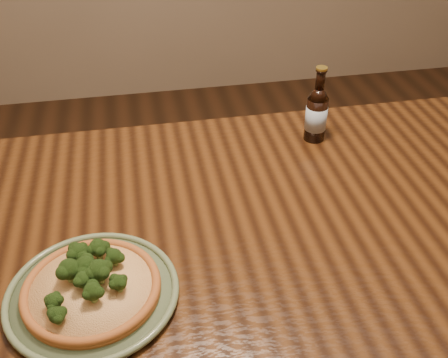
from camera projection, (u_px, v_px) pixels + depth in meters
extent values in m
cube|color=#41230D|center=(294.00, 216.00, 1.23)|extent=(1.60, 0.90, 0.04)
cylinder|color=#41230D|center=(26.00, 258.00, 1.64)|extent=(0.07, 0.07, 0.71)
cylinder|color=#637550|center=(93.00, 295.00, 1.00)|extent=(0.30, 0.30, 0.01)
torus|color=#637550|center=(92.00, 292.00, 1.00)|extent=(0.33, 0.33, 0.01)
torus|color=#637550|center=(92.00, 293.00, 1.00)|extent=(0.26, 0.26, 0.01)
cylinder|color=#B06027|center=(92.00, 291.00, 0.99)|extent=(0.26, 0.26, 0.01)
torus|color=#B06027|center=(91.00, 288.00, 0.99)|extent=(0.26, 0.26, 0.02)
cylinder|color=#FFED9B|center=(91.00, 288.00, 0.99)|extent=(0.23, 0.23, 0.01)
sphere|color=#294816|center=(86.00, 266.00, 0.99)|extent=(0.05, 0.05, 0.04)
sphere|color=#294816|center=(93.00, 291.00, 0.94)|extent=(0.03, 0.03, 0.03)
sphere|color=#294816|center=(84.00, 279.00, 0.97)|extent=(0.03, 0.03, 0.03)
sphere|color=#294816|center=(99.00, 270.00, 0.98)|extent=(0.06, 0.06, 0.04)
sphere|color=#294816|center=(57.00, 315.00, 0.91)|extent=(0.04, 0.04, 0.03)
sphere|color=#294816|center=(114.00, 256.00, 1.02)|extent=(0.04, 0.04, 0.03)
sphere|color=#294816|center=(54.00, 301.00, 0.93)|extent=(0.04, 0.04, 0.03)
sphere|color=#294816|center=(78.00, 252.00, 1.02)|extent=(0.05, 0.05, 0.04)
sphere|color=#294816|center=(69.00, 269.00, 0.98)|extent=(0.06, 0.06, 0.04)
sphere|color=#294816|center=(119.00, 282.00, 0.97)|extent=(0.04, 0.04, 0.03)
sphere|color=#294816|center=(98.00, 248.00, 1.03)|extent=(0.05, 0.05, 0.04)
cylinder|color=black|center=(316.00, 119.00, 1.43)|extent=(0.06, 0.06, 0.13)
cone|color=black|center=(319.00, 94.00, 1.38)|extent=(0.06, 0.06, 0.03)
cylinder|color=black|center=(321.00, 79.00, 1.36)|extent=(0.02, 0.02, 0.06)
torus|color=black|center=(322.00, 71.00, 1.34)|extent=(0.03, 0.03, 0.00)
cylinder|color=#A58C33|center=(322.00, 68.00, 1.34)|extent=(0.03, 0.03, 0.01)
cylinder|color=#A7B9C9|center=(316.00, 118.00, 1.43)|extent=(0.06, 0.06, 0.07)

